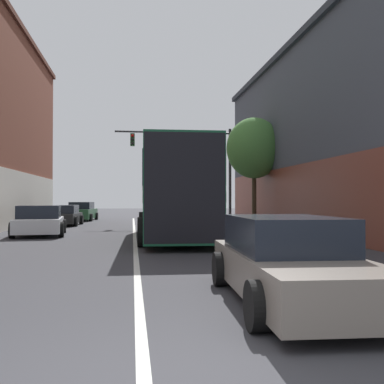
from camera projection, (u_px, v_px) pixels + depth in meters
lane_center_line at (135, 239)px, 17.99m from camera, size 0.14×41.15×0.01m
bus at (173, 189)px, 18.45m from camera, size 2.98×10.72×3.64m
hatchback_foreground at (288, 261)px, 6.96m from camera, size 2.07×4.71×1.31m
parked_car_left_near at (40, 221)px, 19.91m from camera, size 2.51×4.48×1.33m
parked_car_left_mid at (82, 212)px, 34.25m from camera, size 2.16×4.71×1.42m
parked_car_left_far at (64, 216)px, 27.65m from camera, size 2.01×4.11×1.26m
traffic_signal_gantry at (192, 153)px, 29.03m from camera, size 7.55×0.36×6.23m
street_tree_near at (254, 148)px, 25.15m from camera, size 3.10×2.79×6.20m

